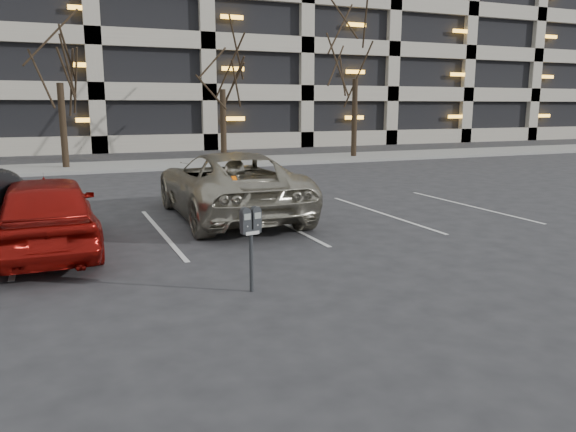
% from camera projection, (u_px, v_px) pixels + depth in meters
% --- Properties ---
extents(ground, '(140.00, 140.00, 0.00)m').
position_uv_depth(ground, '(257.00, 251.00, 10.66)').
color(ground, '#28282B').
rests_on(ground, ground).
extents(sidewalk, '(80.00, 4.00, 0.12)m').
position_uv_depth(sidewalk, '(138.00, 166.00, 25.14)').
color(sidewalk, gray).
rests_on(sidewalk, ground).
extents(stall_lines, '(16.90, 5.20, 0.00)m').
position_uv_depth(stall_lines, '(161.00, 232.00, 12.21)').
color(stall_lines, silver).
rests_on(stall_lines, ground).
extents(parking_garage, '(52.00, 20.00, 19.00)m').
position_uv_depth(parking_garage, '(256.00, 20.00, 44.03)').
color(parking_garage, black).
rests_on(parking_garage, ground).
extents(tree_b, '(3.55, 3.55, 8.08)m').
position_uv_depth(tree_b, '(56.00, 27.00, 22.89)').
color(tree_b, black).
rests_on(tree_b, ground).
extents(tree_c, '(3.37, 3.37, 7.66)m').
position_uv_depth(tree_c, '(222.00, 42.00, 25.58)').
color(tree_c, black).
rests_on(tree_c, ground).
extents(tree_d, '(3.94, 3.94, 8.96)m').
position_uv_depth(tree_d, '(356.00, 29.00, 28.04)').
color(tree_d, black).
rests_on(tree_d, ground).
extents(parking_meter, '(0.34, 0.18, 1.25)m').
position_uv_depth(parking_meter, '(251.00, 228.00, 8.15)').
color(parking_meter, black).
rests_on(parking_meter, ground).
extents(suv_silver, '(2.78, 5.86, 1.62)m').
position_uv_depth(suv_silver, '(229.00, 185.00, 13.73)').
color(suv_silver, '#AAA491').
rests_on(suv_silver, ground).
extents(car_red, '(1.83, 4.44, 1.51)m').
position_uv_depth(car_red, '(46.00, 213.00, 10.37)').
color(car_red, maroon).
rests_on(car_red, ground).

